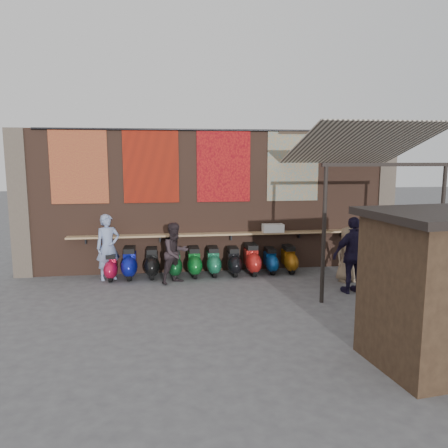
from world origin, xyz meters
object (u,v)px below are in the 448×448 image
scooter_stool_4 (194,262)px  shopper_grey (394,262)px  scooter_stool_9 (289,259)px  shopper_navy (354,255)px  scooter_stool_3 (175,263)px  diner_right (175,253)px  shelf_box (273,228)px  diner_left (108,247)px  scooter_stool_5 (213,261)px  market_stall (446,293)px  scooter_stool_7 (252,259)px  scooter_stool_0 (111,267)px  scooter_stool_6 (234,261)px  scooter_stool_2 (152,263)px  shopper_tan (348,254)px  scooter_stool_8 (271,261)px  scooter_stool_1 (130,263)px

scooter_stool_4 → shopper_grey: bearing=-25.1°
scooter_stool_4 → scooter_stool_9: (2.70, 0.04, -0.02)m
shopper_navy → scooter_stool_3: bearing=-32.5°
diner_right → shelf_box: bearing=-15.4°
scooter_stool_9 → diner_left: (-4.98, -0.04, 0.50)m
scooter_stool_4 → scooter_stool_5: scooter_stool_4 is taller
shopper_grey → market_stall: bearing=100.6°
scooter_stool_3 → scooter_stool_7: 2.14m
diner_left → shopper_navy: size_ratio=0.95×
scooter_stool_7 → market_stall: 6.04m
scooter_stool_4 → market_stall: size_ratio=0.36×
scooter_stool_5 → scooter_stool_7: (1.08, -0.05, 0.03)m
scooter_stool_3 → scooter_stool_9: bearing=1.1°
scooter_stool_0 → scooter_stool_9: bearing=0.9°
scooter_stool_4 → scooter_stool_9: scooter_stool_4 is taller
scooter_stool_6 → shopper_grey: 4.16m
scooter_stool_2 → shopper_tan: size_ratio=0.58×
scooter_stool_0 → scooter_stool_5: 2.75m
shelf_box → scooter_stool_6: shelf_box is taller
scooter_stool_0 → scooter_stool_4: bearing=1.0°
scooter_stool_6 → market_stall: 6.21m
scooter_stool_0 → scooter_stool_4: size_ratio=0.88×
shopper_navy → shopper_grey: (0.96, -0.16, -0.15)m
scooter_stool_5 → scooter_stool_7: scooter_stool_7 is taller
scooter_stool_2 → scooter_stool_8: 3.30m
scooter_stool_5 → scooter_stool_6: size_ratio=1.02×
scooter_stool_2 → scooter_stool_4: 1.14m
shelf_box → scooter_stool_6: size_ratio=0.74×
scooter_stool_4 → diner_left: size_ratio=0.47×
diner_left → shopper_navy: 6.29m
diner_right → shopper_tan: 4.49m
scooter_stool_0 → scooter_stool_9: (4.91, 0.08, 0.03)m
scooter_stool_9 → shopper_navy: size_ratio=0.43×
scooter_stool_5 → scooter_stool_7: bearing=-2.4°
scooter_stool_1 → scooter_stool_5: (2.27, -0.00, -0.03)m
diner_left → diner_right: bearing=-41.7°
scooter_stool_3 → shopper_navy: (4.21, -1.99, 0.54)m
scooter_stool_7 → scooter_stool_8: 0.56m
scooter_stool_5 → market_stall: size_ratio=0.35×
scooter_stool_5 → diner_right: 1.30m
market_stall → scooter_stool_4: bearing=114.7°
shelf_box → scooter_stool_1: shelf_box is taller
scooter_stool_0 → diner_right: 1.84m
scooter_stool_9 → scooter_stool_5: bearing=179.9°
scooter_stool_3 → market_stall: (4.04, -5.67, 0.78)m
diner_right → shopper_grey: (5.16, -1.57, -0.02)m
scooter_stool_1 → scooter_stool_2: size_ratio=1.05×
scooter_stool_8 → shopper_grey: size_ratio=0.48×
scooter_stool_8 → diner_left: bearing=-179.5°
scooter_stool_0 → scooter_stool_1: bearing=9.6°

